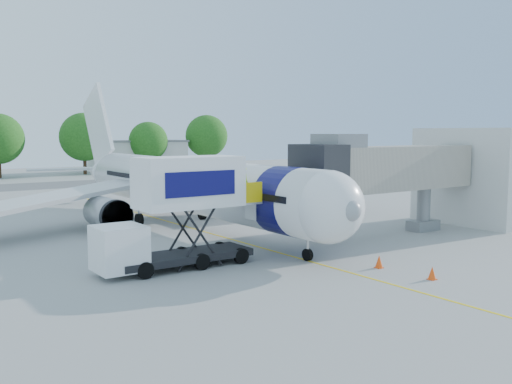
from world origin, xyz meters
TOP-DOWN VIEW (x-y plane):
  - ground at (0.00, 0.00)m, footprint 160.00×160.00m
  - guidance_line at (0.00, 0.00)m, footprint 0.15×70.00m
  - taxiway_strip at (0.00, 42.00)m, footprint 120.00×10.00m
  - aircraft at (0.00, 4.12)m, footprint 34.17×37.73m
  - jet_bridge at (7.99, -7.00)m, footprint 13.90×3.20m
  - terminal_stub at (18.50, -7.00)m, footprint 5.00×8.00m
  - catering_hiloader at (-6.27, -7.00)m, footprint 8.50×2.44m
  - ground_tug at (3.50, -15.69)m, footprint 3.49×2.69m
  - safety_cone_a at (1.85, -12.77)m, footprint 0.40×0.40m
  - safety_cone_b at (2.13, -15.73)m, footprint 0.39×0.39m
  - outbuilding_right at (22.00, 62.00)m, footprint 16.40×7.40m
  - tree_e at (11.16, 58.20)m, footprint 7.68×7.68m
  - tree_f at (22.32, 58.50)m, footprint 6.66×6.66m
  - tree_g at (34.27, 59.22)m, footprint 7.73×7.73m

SIDE VIEW (x-z plane):
  - ground at x=0.00m, z-range 0.00..0.00m
  - taxiway_strip at x=0.00m, z-range 0.00..0.01m
  - guidance_line at x=0.00m, z-range 0.00..0.01m
  - safety_cone_b at x=2.13m, z-range -0.01..0.60m
  - safety_cone_a at x=1.85m, z-range -0.01..0.63m
  - ground_tug at x=3.50m, z-range 0.03..1.27m
  - outbuilding_right at x=22.00m, z-range 0.01..5.31m
  - catering_hiloader at x=-6.27m, z-range 0.01..5.51m
  - aircraft at x=0.00m, z-range -2.73..8.62m
  - terminal_stub at x=18.50m, z-range 0.00..7.00m
  - jet_bridge at x=7.99m, z-range 1.04..7.64m
  - tree_f at x=22.32m, z-range 0.90..9.39m
  - tree_e at x=11.16m, z-range 1.05..10.84m
  - tree_g at x=34.27m, z-range 1.05..10.91m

